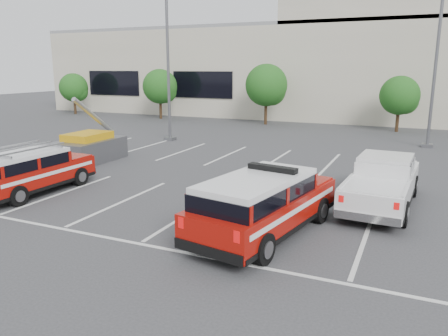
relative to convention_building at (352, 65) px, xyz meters
The scene contains 13 objects.
ground 32.21m from the convention_building, 90.33° to the right, with size 120.00×120.00×0.00m, color #353538.
stall_markings 27.77m from the convention_building, 90.38° to the right, with size 23.00×15.00×0.01m, color silver.
convention_building is the anchor object (origin of this frame).
tree_far_left 27.03m from the convention_building, 158.63° to the right, with size 2.77×2.77×3.99m.
tree_left 18.11m from the convention_building, 146.95° to the right, with size 3.07×3.07×4.42m.
tree_mid_left 11.19m from the convention_building, 117.40° to the right, with size 3.37×3.37×4.85m.
tree_mid_right 11.20m from the convention_building, 63.43° to the right, with size 2.77×2.77×3.99m.
light_pole_left 21.49m from the convention_building, 112.39° to the right, with size 0.90×0.60×10.24m.
light_pole_mid 17.27m from the convention_building, 66.74° to the right, with size 0.90×0.60×10.24m.
fire_chief_suv 33.09m from the convention_building, 85.48° to the right, with size 2.88×5.65×1.90m.
white_pickup 29.43m from the convention_building, 79.44° to the right, with size 2.16×5.50×1.66m.
ladder_suv 33.21m from the convention_building, 101.53° to the right, with size 1.86×4.59×1.80m.
utility_rig 28.73m from the convention_building, 107.78° to the right, with size 3.16×3.82×3.21m.
Camera 1 is at (6.46, -11.77, 4.56)m, focal length 35.00 mm.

